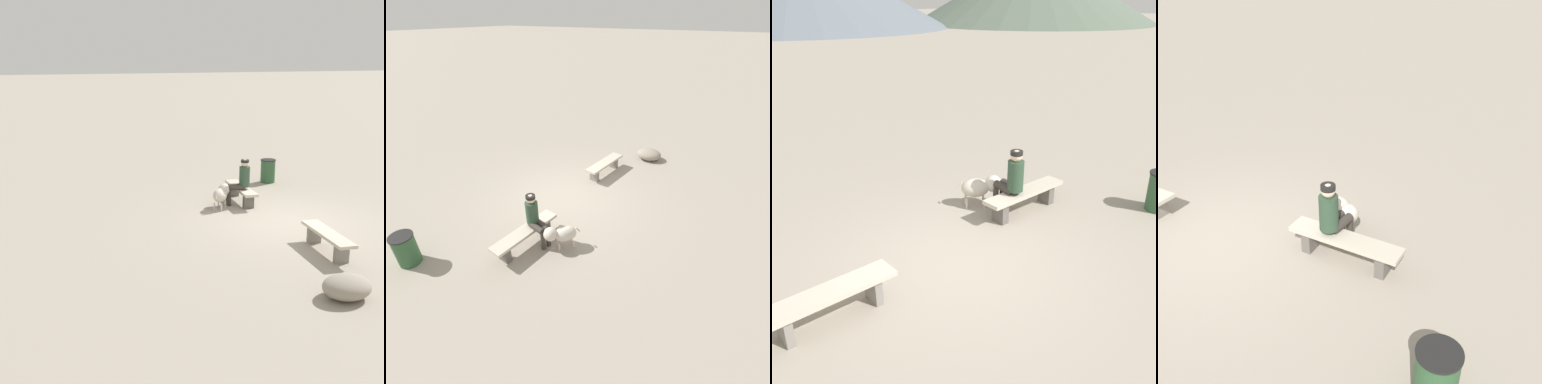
# 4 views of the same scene
# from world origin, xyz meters

# --- Properties ---
(ground) EXTENTS (210.00, 210.00, 0.06)m
(ground) POSITION_xyz_m (0.00, 0.00, -0.03)
(ground) COLOR #9E9384
(bench_left) EXTENTS (1.78, 0.57, 0.46)m
(bench_left) POSITION_xyz_m (-2.08, 0.30, 0.34)
(bench_left) COLOR gray
(bench_left) RESTS_ON ground
(bench_right) EXTENTS (1.88, 0.56, 0.45)m
(bench_right) POSITION_xyz_m (2.13, 0.38, 0.32)
(bench_right) COLOR #605B56
(bench_right) RESTS_ON ground
(seated_person) EXTENTS (0.40, 0.66, 1.30)m
(seated_person) POSITION_xyz_m (1.87, 0.51, 0.74)
(seated_person) COLOR #2D4733
(seated_person) RESTS_ON ground
(dog) EXTENTS (0.76, 0.72, 0.63)m
(dog) POSITION_xyz_m (1.75, 1.15, 0.41)
(dog) COLOR beige
(dog) RESTS_ON ground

